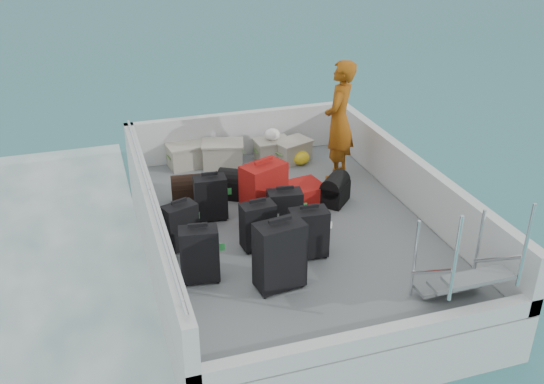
{
  "coord_description": "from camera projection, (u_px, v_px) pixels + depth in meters",
  "views": [
    {
      "loc": [
        -2.26,
        -6.35,
        4.48
      ],
      "look_at": [
        -0.17,
        0.24,
        1.0
      ],
      "focal_mm": 40.0,
      "sensor_mm": 36.0,
      "label": 1
    }
  ],
  "objects": [
    {
      "name": "ground",
      "position": [
        290.0,
        265.0,
        8.03
      ],
      "size": [
        160.0,
        160.0,
        0.0
      ],
      "primitive_type": "plane",
      "color": "#1C5962",
      "rests_on": "ground"
    },
    {
      "name": "crate_1",
      "position": [
        223.0,
        155.0,
        9.32
      ],
      "size": [
        0.68,
        0.54,
        0.36
      ],
      "primitive_type": "cube",
      "rotation": [
        0.0,
        0.0,
        -0.25
      ],
      "color": "#AFAB98",
      "rests_on": "deck"
    },
    {
      "name": "crate_3",
      "position": [
        292.0,
        152.0,
        9.49
      ],
      "size": [
        0.62,
        0.52,
        0.31
      ],
      "primitive_type": "cube",
      "rotation": [
        0.0,
        0.0,
        0.36
      ],
      "color": "#AFAB98",
      "rests_on": "deck"
    },
    {
      "name": "suitcase_2",
      "position": [
        211.0,
        198.0,
        7.77
      ],
      "size": [
        0.43,
        0.27,
        0.59
      ],
      "primitive_type": "cube",
      "rotation": [
        0.0,
        0.0,
        -0.07
      ],
      "color": "black",
      "rests_on": "deck"
    },
    {
      "name": "suitcase_1",
      "position": [
        181.0,
        227.0,
        7.12
      ],
      "size": [
        0.44,
        0.34,
        0.58
      ],
      "primitive_type": "cube",
      "rotation": [
        0.0,
        0.0,
        0.34
      ],
      "color": "black",
      "rests_on": "deck"
    },
    {
      "name": "suitcase_6",
      "position": [
        308.0,
        234.0,
        6.96
      ],
      "size": [
        0.45,
        0.28,
        0.6
      ],
      "primitive_type": "cube",
      "rotation": [
        0.0,
        0.0,
        -0.06
      ],
      "color": "black",
      "rests_on": "deck"
    },
    {
      "name": "yellow_bag",
      "position": [
        300.0,
        158.0,
        9.4
      ],
      "size": [
        0.28,
        0.26,
        0.22
      ],
      "primitive_type": "ellipsoid",
      "color": "yellow",
      "rests_on": "deck"
    },
    {
      "name": "suitcase_4",
      "position": [
        258.0,
        226.0,
        7.13
      ],
      "size": [
        0.41,
        0.27,
        0.59
      ],
      "primitive_type": "cube",
      "rotation": [
        0.0,
        0.0,
        0.09
      ],
      "color": "black",
      "rests_on": "deck"
    },
    {
      "name": "deck_fittings",
      "position": [
        326.0,
        206.0,
        7.41
      ],
      "size": [
        3.6,
        5.0,
        0.9
      ],
      "color": "silver",
      "rests_on": "deck"
    },
    {
      "name": "duffel_1",
      "position": [
        237.0,
        187.0,
        8.38
      ],
      "size": [
        0.58,
        0.5,
        0.32
      ],
      "primitive_type": null,
      "rotation": [
        0.0,
        0.0,
        -0.51
      ],
      "color": "black",
      "rests_on": "deck"
    },
    {
      "name": "duffel_2",
      "position": [
        335.0,
        192.0,
        8.23
      ],
      "size": [
        0.52,
        0.53,
        0.32
      ],
      "primitive_type": null,
      "rotation": [
        0.0,
        0.0,
        0.81
      ],
      "color": "black",
      "rests_on": "deck"
    },
    {
      "name": "passenger",
      "position": [
        339.0,
        121.0,
        8.66
      ],
      "size": [
        0.73,
        0.77,
        1.75
      ],
      "primitive_type": "imported",
      "rotation": [
        0.0,
        0.0,
        -2.26
      ],
      "color": "#C76512",
      "rests_on": "deck"
    },
    {
      "name": "crate_0",
      "position": [
        187.0,
        156.0,
        9.31
      ],
      "size": [
        0.6,
        0.46,
        0.34
      ],
      "primitive_type": "cube",
      "rotation": [
        0.0,
        0.0,
        0.13
      ],
      "color": "#AFAB98",
      "rests_on": "deck"
    },
    {
      "name": "suitcase_3",
      "position": [
        280.0,
        256.0,
        6.37
      ],
      "size": [
        0.55,
        0.38,
        0.78
      ],
      "primitive_type": "cube",
      "rotation": [
        0.0,
        0.0,
        0.16
      ],
      "color": "black",
      "rests_on": "deck"
    },
    {
      "name": "white_bag",
      "position": [
        272.0,
        136.0,
        9.42
      ],
      "size": [
        0.24,
        0.24,
        0.18
      ],
      "primitive_type": "ellipsoid",
      "color": "white",
      "rests_on": "crate_2"
    },
    {
      "name": "crate_2",
      "position": [
        272.0,
        151.0,
        9.53
      ],
      "size": [
        0.53,
        0.38,
        0.31
      ],
      "primitive_type": "cube",
      "rotation": [
        0.0,
        0.0,
        0.05
      ],
      "color": "#AFAB98",
      "rests_on": "deck"
    },
    {
      "name": "suitcase_5",
      "position": [
        264.0,
        192.0,
        7.74
      ],
      "size": [
        0.64,
        0.53,
        0.76
      ],
      "primitive_type": "cube",
      "rotation": [
        0.0,
        0.0,
        0.42
      ],
      "color": "maroon",
      "rests_on": "deck"
    },
    {
      "name": "suitcase_0",
      "position": [
        199.0,
        255.0,
        6.51
      ],
      "size": [
        0.44,
        0.29,
        0.64
      ],
      "primitive_type": "cube",
      "rotation": [
        0.0,
        0.0,
        -0.14
      ],
      "color": "black",
      "rests_on": "deck"
    },
    {
      "name": "suitcase_8",
      "position": [
        297.0,
        195.0,
        8.2
      ],
      "size": [
        0.77,
        0.57,
        0.28
      ],
      "primitive_type": "cube",
      "rotation": [
        0.0,
        0.0,
        1.73
      ],
      "color": "maroon",
      "rests_on": "deck"
    },
    {
      "name": "deck",
      "position": [
        290.0,
        225.0,
        7.76
      ],
      "size": [
        3.3,
        4.7,
        0.02
      ],
      "primitive_type": "cube",
      "color": "slate",
      "rests_on": "ferry_hull"
    },
    {
      "name": "duffel_0",
      "position": [
        189.0,
        192.0,
        8.21
      ],
      "size": [
        0.51,
        0.35,
        0.32
      ],
      "primitive_type": null,
      "rotation": [
        0.0,
        0.0,
        -0.11
      ],
      "color": "black",
      "rests_on": "deck"
    },
    {
      "name": "suitcase_7",
      "position": [
        285.0,
        213.0,
        7.42
      ],
      "size": [
        0.44,
        0.29,
        0.58
      ],
      "primitive_type": "cube",
      "rotation": [
        0.0,
        0.0,
        -0.13
      ],
      "color": "black",
      "rests_on": "deck"
    },
    {
      "name": "ferry_hull",
      "position": [
        290.0,
        246.0,
        7.9
      ],
      "size": [
        3.6,
        5.0,
        0.6
      ],
      "primitive_type": "cube",
      "color": "silver",
      "rests_on": "ground"
    }
  ]
}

